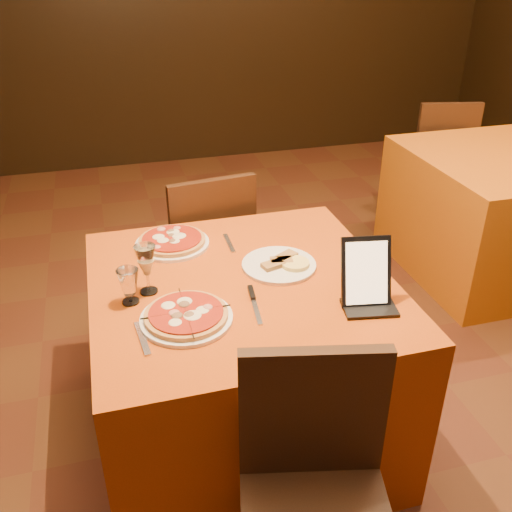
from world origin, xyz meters
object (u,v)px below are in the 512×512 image
object	(u,v)px
chair_side_far	(433,159)
wine_glass	(147,269)
chair_main_far	(203,250)
pizza_far	(172,242)
water_glass	(129,286)
pizza_near	(186,317)
side_table	(500,213)
tablet	(366,272)
main_table	(243,361)

from	to	relation	value
chair_side_far	wine_glass	world-z (taller)	wine_glass
chair_main_far	wine_glass	size ratio (longest dim) A/B	4.79
pizza_far	water_glass	world-z (taller)	water_glass
pizza_near	wine_glass	bearing A→B (deg)	115.71
pizza_far	wine_glass	size ratio (longest dim) A/B	1.60
pizza_near	side_table	bearing A→B (deg)	28.03
chair_main_far	tablet	bearing A→B (deg)	102.18
main_table	side_table	distance (m)	2.11
pizza_far	main_table	bearing A→B (deg)	-59.77
tablet	pizza_far	bearing A→B (deg)	144.31
wine_glass	water_glass	distance (m)	0.09
side_table	chair_main_far	world-z (taller)	chair_main_far
side_table	pizza_near	bearing A→B (deg)	-151.97
side_table	pizza_near	size ratio (longest dim) A/B	3.56
water_glass	tablet	world-z (taller)	tablet
chair_main_far	pizza_far	world-z (taller)	chair_main_far
wine_glass	side_table	bearing A→B (deg)	22.51
chair_main_far	tablet	xyz separation A→B (m)	(0.38, -1.06, 0.41)
chair_main_far	tablet	distance (m)	1.20
pizza_near	wine_glass	distance (m)	0.25
main_table	wine_glass	distance (m)	0.58
chair_main_far	pizza_near	xyz separation A→B (m)	(-0.24, -1.01, 0.31)
chair_main_far	chair_side_far	distance (m)	2.10
pizza_near	tablet	distance (m)	0.62
water_glass	tablet	xyz separation A→B (m)	(0.78, -0.21, 0.06)
chair_main_far	pizza_near	size ratio (longest dim) A/B	2.94
pizza_far	tablet	xyz separation A→B (m)	(0.58, -0.60, 0.10)
chair_side_far	tablet	size ratio (longest dim) A/B	3.73
wine_glass	main_table	bearing A→B (deg)	-3.07
chair_side_far	wine_glass	size ratio (longest dim) A/B	4.79
pizza_near	wine_glass	world-z (taller)	wine_glass
main_table	tablet	xyz separation A→B (m)	(0.38, -0.24, 0.49)
wine_glass	pizza_near	bearing A→B (deg)	-64.29
chair_main_far	tablet	world-z (taller)	tablet
side_table	wine_glass	world-z (taller)	wine_glass
chair_side_far	tablet	world-z (taller)	tablet
chair_side_far	chair_main_far	bearing A→B (deg)	38.47
main_table	chair_main_far	bearing A→B (deg)	90.00
main_table	tablet	world-z (taller)	tablet
main_table	pizza_far	bearing A→B (deg)	120.23
pizza_near	water_glass	size ratio (longest dim) A/B	2.38
side_table	tablet	world-z (taller)	tablet
chair_main_far	pizza_far	size ratio (longest dim) A/B	2.99
tablet	side_table	bearing A→B (deg)	48.12
main_table	chair_main_far	distance (m)	0.82
chair_side_far	water_glass	size ratio (longest dim) A/B	7.00
chair_main_far	pizza_near	world-z (taller)	chair_main_far
pizza_near	tablet	size ratio (longest dim) A/B	1.27
side_table	water_glass	xyz separation A→B (m)	(-2.29, -0.97, 0.44)
side_table	chair_side_far	xyz separation A→B (m)	(0.00, 0.80, 0.08)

